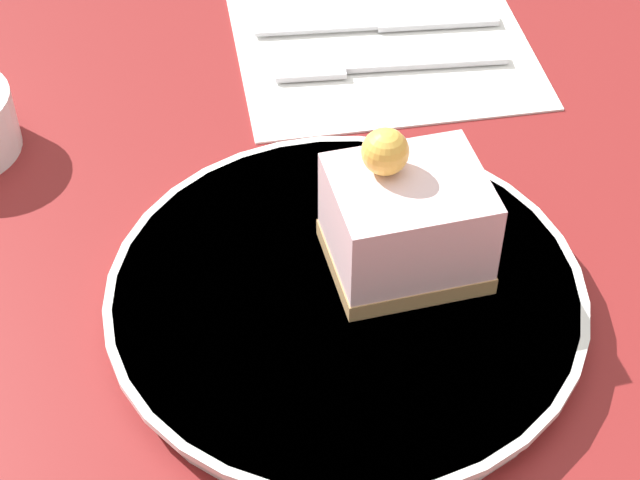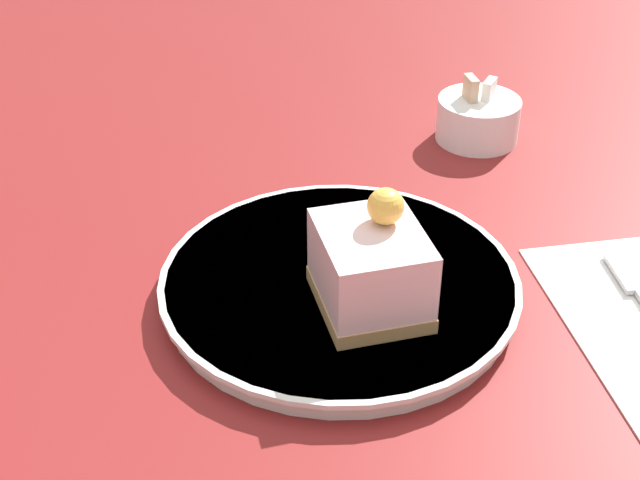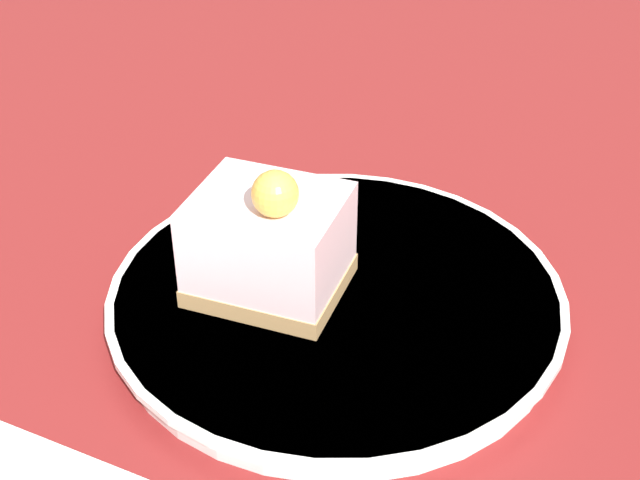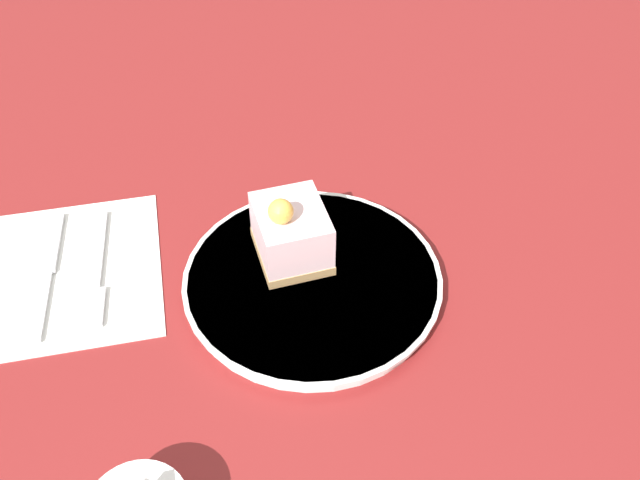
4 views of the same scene
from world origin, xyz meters
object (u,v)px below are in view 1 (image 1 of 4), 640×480
(cake_slice, at_px, (406,221))
(knife, at_px, (400,23))
(fork, at_px, (370,66))
(plate, at_px, (347,298))

(cake_slice, height_order, knife, cake_slice)
(fork, relative_size, knife, 0.92)
(plate, xyz_separation_m, knife, (0.27, -0.02, -0.00))
(cake_slice, relative_size, knife, 0.56)
(plate, distance_m, knife, 0.27)
(plate, relative_size, fork, 1.59)
(plate, xyz_separation_m, cake_slice, (0.02, -0.03, 0.04))
(cake_slice, bearing_deg, plate, 109.01)
(plate, distance_m, cake_slice, 0.05)
(plate, relative_size, knife, 1.47)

